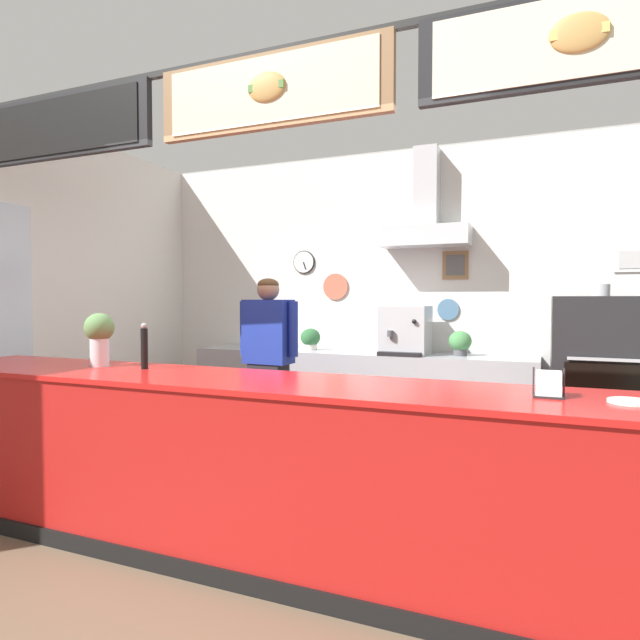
# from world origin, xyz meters

# --- Properties ---
(ground_plane) EXTENTS (6.71, 6.71, 0.00)m
(ground_plane) POSITION_xyz_m (0.00, 0.00, 0.00)
(ground_plane) COLOR brown
(back_wall_assembly) EXTENTS (5.59, 2.94, 3.04)m
(back_wall_assembly) POSITION_xyz_m (0.02, 2.41, 1.62)
(back_wall_assembly) COLOR #9E9E99
(back_wall_assembly) RESTS_ON ground_plane
(service_counter) EXTENTS (4.68, 0.75, 1.00)m
(service_counter) POSITION_xyz_m (0.00, -0.52, 0.50)
(service_counter) COLOR #B21916
(service_counter) RESTS_ON ground_plane
(back_prep_counter) EXTENTS (3.56, 0.64, 0.90)m
(back_prep_counter) POSITION_xyz_m (-0.28, 2.17, 0.44)
(back_prep_counter) COLOR #A3A5AD
(back_prep_counter) RESTS_ON ground_plane
(pizza_oven) EXTENTS (0.74, 0.72, 1.57)m
(pizza_oven) POSITION_xyz_m (1.95, 1.88, 0.74)
(pizza_oven) COLOR #232326
(pizza_oven) RESTS_ON ground_plane
(shop_worker) EXTENTS (0.55, 0.24, 1.62)m
(shop_worker) POSITION_xyz_m (-0.61, 0.85, 0.87)
(shop_worker) COLOR #232328
(shop_worker) RESTS_ON ground_plane
(espresso_machine) EXTENTS (0.46, 0.51, 0.48)m
(espresso_machine) POSITION_xyz_m (0.24, 2.15, 1.14)
(espresso_machine) COLOR #B7BABF
(espresso_machine) RESTS_ON back_prep_counter
(potted_basil) EXTENTS (0.22, 0.22, 0.24)m
(potted_basil) POSITION_xyz_m (0.78, 2.19, 1.03)
(potted_basil) COLOR #4C4C51
(potted_basil) RESTS_ON back_prep_counter
(potted_sage) EXTENTS (0.21, 0.21, 0.23)m
(potted_sage) POSITION_xyz_m (-0.80, 2.16, 1.02)
(potted_sage) COLOR beige
(potted_sage) RESTS_ON back_prep_counter
(condiment_plate) EXTENTS (0.19, 0.19, 0.01)m
(condiment_plate) POSITION_xyz_m (1.87, -0.50, 1.01)
(condiment_plate) COLOR white
(condiment_plate) RESTS_ON service_counter
(pepper_grinder) EXTENTS (0.04, 0.04, 0.29)m
(pepper_grinder) POSITION_xyz_m (-0.82, -0.41, 1.15)
(pepper_grinder) COLOR black
(pepper_grinder) RESTS_ON service_counter
(basil_vase) EXTENTS (0.19, 0.19, 0.35)m
(basil_vase) POSITION_xyz_m (-1.18, -0.42, 1.20)
(basil_vase) COLOR silver
(basil_vase) RESTS_ON service_counter
(napkin_holder) EXTENTS (0.14, 0.13, 0.13)m
(napkin_holder) POSITION_xyz_m (1.55, -0.48, 1.06)
(napkin_holder) COLOR #262628
(napkin_holder) RESTS_ON service_counter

